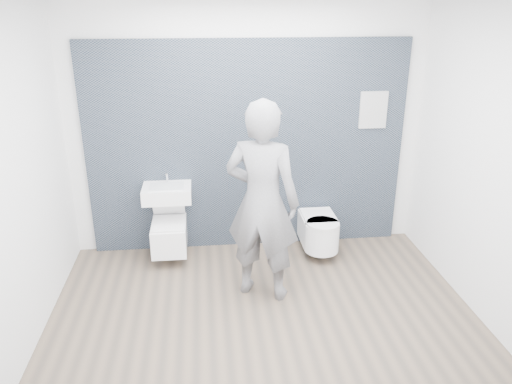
{
  "coord_description": "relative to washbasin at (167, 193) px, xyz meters",
  "views": [
    {
      "loc": [
        -0.5,
        -3.96,
        2.79
      ],
      "look_at": [
        0.0,
        0.6,
        1.0
      ],
      "focal_mm": 35.0,
      "sensor_mm": 36.0,
      "label": 1
    }
  ],
  "objects": [
    {
      "name": "visitor",
      "position": [
        0.95,
        -0.88,
        0.2
      ],
      "size": [
        0.85,
        0.72,
        1.98
      ],
      "primitive_type": "imported",
      "rotation": [
        0.0,
        0.0,
        2.73
      ],
      "color": "gray",
      "rests_on": "ground"
    },
    {
      "name": "tile_wall",
      "position": [
        0.92,
        0.23,
        -0.78
      ],
      "size": [
        3.6,
        0.06,
        2.4
      ],
      "primitive_type": "cube",
      "color": "black",
      "rests_on": "ground"
    },
    {
      "name": "ground",
      "position": [
        0.92,
        -1.24,
        -0.78
      ],
      "size": [
        4.0,
        4.0,
        0.0
      ],
      "primitive_type": "plane",
      "color": "brown",
      "rests_on": "ground"
    },
    {
      "name": "toilet_square",
      "position": [
        -0.0,
        -0.07,
        -0.47
      ],
      "size": [
        0.38,
        0.55,
        0.68
      ],
      "color": "white",
      "rests_on": "ground"
    },
    {
      "name": "info_placard",
      "position": [
        2.34,
        0.18,
        -0.78
      ],
      "size": [
        0.31,
        0.03,
        0.42
      ],
      "primitive_type": "cube",
      "color": "silver",
      "rests_on": "ground"
    },
    {
      "name": "washbasin",
      "position": [
        0.0,
        0.0,
        0.0
      ],
      "size": [
        0.53,
        0.4,
        0.4
      ],
      "color": "white",
      "rests_on": "ground"
    },
    {
      "name": "toilet_rounded",
      "position": [
        1.71,
        -0.13,
        -0.5
      ],
      "size": [
        0.39,
        0.66,
        0.35
      ],
      "color": "white",
      "rests_on": "ground"
    },
    {
      "name": "room_shell",
      "position": [
        0.92,
        -1.24,
        0.96
      ],
      "size": [
        4.0,
        4.0,
        4.0
      ],
      "color": "silver",
      "rests_on": "ground"
    }
  ]
}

